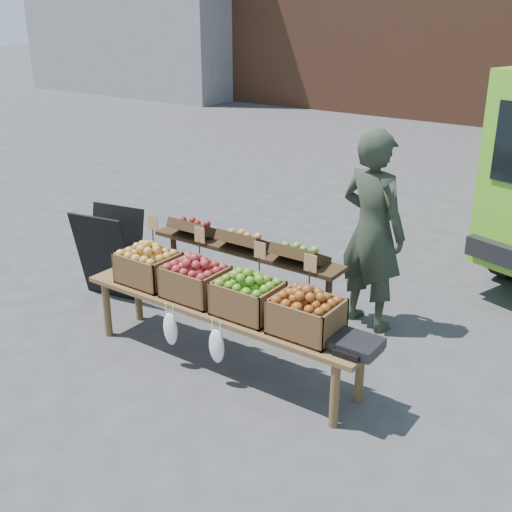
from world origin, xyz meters
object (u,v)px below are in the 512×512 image
Objects in this scene: crate_green_apples at (306,317)px; chalkboard_sign at (110,253)px; crate_red_apples at (248,298)px; back_table at (245,275)px; display_bench at (222,336)px; vendor at (372,231)px; crate_russet_pears at (195,282)px; weighing_scale at (356,344)px; crate_golden_apples at (148,268)px.

chalkboard_sign is at bearing 170.65° from crate_green_apples.
back_table is at bearing 127.87° from crate_red_apples.
display_bench is (1.83, -0.44, -0.19)m from chalkboard_sign.
vendor is at bearing 65.06° from display_bench.
crate_russet_pears is at bearing 180.00° from crate_red_apples.
weighing_scale is at bearing 0.00° from display_bench.
crate_golden_apples reaches higher than weighing_scale.
vendor is 1.72m from crate_russet_pears.
crate_golden_apples reaches higher than display_bench.
chalkboard_sign is 1.92× the size of crate_green_apples.
back_table is at bearing 111.59° from display_bench.
crate_golden_apples is at bearing 180.00° from display_bench.
crate_green_apples is at bearing 180.00° from weighing_scale.
weighing_scale is (0.43, 0.00, -0.10)m from crate_green_apples.
vendor is 0.90× the size of back_table.
crate_golden_apples is 1.00× the size of crate_red_apples.
vendor is 1.49m from crate_red_apples.
back_table is 0.92m from crate_golden_apples.
crate_russet_pears and crate_green_apples have the same top height.
vendor is at bearing 11.22° from chalkboard_sign.
display_bench is at bearing 0.00° from crate_russet_pears.
crate_golden_apples is at bearing 56.57° from vendor.
crate_red_apples is at bearing 0.00° from crate_russet_pears.
display_bench is 5.40× the size of crate_russet_pears.
crate_russet_pears is 1.00× the size of crate_red_apples.
crate_red_apples is at bearing -22.09° from chalkboard_sign.
back_table reaches higher than crate_russet_pears.
crate_russet_pears reaches higher than display_bench.
vendor is 1.98× the size of chalkboard_sign.
back_table is 4.20× the size of crate_russet_pears.
vendor reaches higher than crate_russet_pears.
display_bench is 1.29m from weighing_scale.
crate_green_apples is (0.82, 0.00, 0.42)m from display_bench.
vendor is at bearing 74.79° from crate_red_apples.
crate_green_apples is at bearing -32.97° from back_table.
chalkboard_sign is at bearing 168.26° from crate_red_apples.
chalkboard_sign is 1.12m from crate_golden_apples.
back_table reaches higher than crate_golden_apples.
display_bench is 0.93m from crate_green_apples.
crate_golden_apples is 1.47× the size of weighing_scale.
crate_red_apples is (0.55, 0.00, 0.00)m from crate_russet_pears.
crate_red_apples is at bearing 180.00° from weighing_scale.
weighing_scale is at bearing -18.43° from chalkboard_sign.
display_bench is at bearing 180.00° from crate_red_apples.
vendor is at bearing 36.59° from back_table.
crate_russet_pears is 1.00× the size of crate_green_apples.
crate_russet_pears is at bearing 180.00° from weighing_scale.
chalkboard_sign is 3.11m from weighing_scale.
chalkboard_sign is 0.35× the size of display_bench.
vendor reaches higher than chalkboard_sign.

